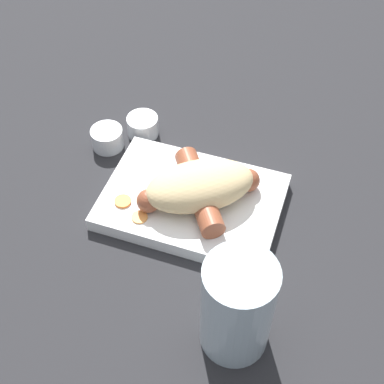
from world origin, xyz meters
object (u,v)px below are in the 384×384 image
Objects in this scene: food_tray at (192,202)px; condiment_cup_far at (108,139)px; bread_roll at (200,185)px; sausage at (199,190)px; condiment_cup_near at (143,127)px; drink_glass at (237,307)px.

food_tray is 4.99× the size of condiment_cup_far.
bread_roll is 0.19m from condiment_cup_far.
sausage is 3.05× the size of condiment_cup_far.
sausage reaches higher than food_tray.
condiment_cup_near is (0.13, -0.11, -0.02)m from sausage.
sausage reaches higher than condiment_cup_far.
condiment_cup_far is at bearing -22.56° from bread_roll.
condiment_cup_near is at bearing -43.78° from food_tray.
bread_roll reaches higher than food_tray.
drink_glass reaches higher than bread_roll.
food_tray is at bearing 5.49° from bread_roll.
food_tray is 1.73× the size of drink_glass.
condiment_cup_far is 0.36m from drink_glass.
sausage is at bearing 3.80° from bread_roll.
drink_glass is at bearing 119.95° from bread_roll.
sausage is 0.17m from condiment_cup_near.
sausage is 0.19m from condiment_cup_far.
condiment_cup_near is 0.06m from condiment_cup_far.
food_tray is 1.45× the size of bread_roll.
drink_glass is (-0.27, 0.24, 0.06)m from condiment_cup_far.
condiment_cup_near is at bearing -41.00° from bread_roll.
sausage is (0.00, 0.00, -0.01)m from bread_roll.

